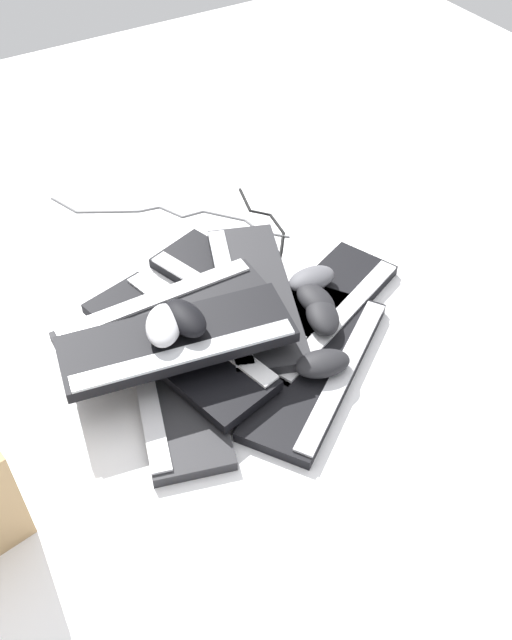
{
  "coord_description": "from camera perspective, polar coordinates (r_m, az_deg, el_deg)",
  "views": [
    {
      "loc": [
        -0.83,
        0.5,
        1.08
      ],
      "look_at": [
        0.04,
        -0.03,
        0.06
      ],
      "focal_mm": 40.0,
      "sensor_mm": 36.0,
      "label": 1
    }
  ],
  "objects": [
    {
      "name": "ground_plane",
      "position": [
        1.45,
        -0.19,
        -2.99
      ],
      "size": [
        3.2,
        3.2,
        0.0
      ],
      "primitive_type": "plane",
      "color": "white"
    },
    {
      "name": "keyboard_0",
      "position": [
        1.58,
        -1.19,
        2.5
      ],
      "size": [
        0.46,
        0.28,
        0.03
      ],
      "color": "black",
      "rests_on": "ground"
    },
    {
      "name": "keyboard_1",
      "position": [
        1.4,
        -6.66,
        -4.91
      ],
      "size": [
        0.46,
        0.27,
        0.03
      ],
      "color": "#232326",
      "rests_on": "ground"
    },
    {
      "name": "keyboard_2",
      "position": [
        1.42,
        4.91,
        -3.85
      ],
      "size": [
        0.37,
        0.45,
        0.03
      ],
      "color": "black",
      "rests_on": "ground"
    },
    {
      "name": "keyboard_3",
      "position": [
        1.53,
        5.01,
        0.71
      ],
      "size": [
        0.31,
        0.46,
        0.03
      ],
      "color": "black",
      "rests_on": "ground"
    },
    {
      "name": "keyboard_4",
      "position": [
        1.43,
        -6.23,
        -1.92
      ],
      "size": [
        0.46,
        0.25,
        0.03
      ],
      "color": "black",
      "rests_on": "keyboard_1"
    },
    {
      "name": "keyboard_5",
      "position": [
        1.52,
        -0.16,
        2.08
      ],
      "size": [
        0.46,
        0.3,
        0.03
      ],
      "color": "#232326",
      "rests_on": "keyboard_0"
    },
    {
      "name": "keyboard_6",
      "position": [
        1.44,
        -7.1,
        0.09
      ],
      "size": [
        0.16,
        0.44,
        0.03
      ],
      "color": "black",
      "rests_on": "keyboard_4"
    },
    {
      "name": "keyboard_7",
      "position": [
        1.35,
        -6.3,
        -1.61
      ],
      "size": [
        0.23,
        0.46,
        0.03
      ],
      "color": "black",
      "rests_on": "keyboard_6"
    },
    {
      "name": "mouse_0",
      "position": [
        1.5,
        4.8,
        1.58
      ],
      "size": [
        0.11,
        0.07,
        0.04
      ],
      "primitive_type": "ellipsoid",
      "rotation": [
        0.0,
        0.0,
        6.25
      ],
      "color": "black",
      "rests_on": "keyboard_3"
    },
    {
      "name": "mouse_1",
      "position": [
        1.33,
        -7.42,
        -0.42
      ],
      "size": [
        0.13,
        0.11,
        0.04
      ],
      "primitive_type": "ellipsoid",
      "rotation": [
        0.0,
        0.0,
        5.8
      ],
      "color": "#B7B7BC",
      "rests_on": "keyboard_7"
    },
    {
      "name": "mouse_2",
      "position": [
        1.34,
        -5.73,
        0.16
      ],
      "size": [
        0.12,
        0.08,
        0.04
      ],
      "primitive_type": "ellipsoid",
      "rotation": [
        0.0,
        0.0,
        0.09
      ],
      "color": "black",
      "rests_on": "keyboard_7"
    },
    {
      "name": "mouse_3",
      "position": [
        1.55,
        4.47,
        3.29
      ],
      "size": [
        0.07,
        0.11,
        0.04
      ],
      "primitive_type": "ellipsoid",
      "rotation": [
        0.0,
        0.0,
        1.56
      ],
      "color": "#4C4C51",
      "rests_on": "keyboard_3"
    },
    {
      "name": "mouse_4",
      "position": [
        1.38,
        5.34,
        -3.49
      ],
      "size": [
        0.09,
        0.12,
        0.04
      ],
      "primitive_type": "ellipsoid",
      "rotation": [
        0.0,
        0.0,
        1.3
      ],
      "color": "black",
      "rests_on": "keyboard_2"
    },
    {
      "name": "mouse_5",
      "position": [
        1.47,
        5.34,
        0.32
      ],
      "size": [
        0.13,
        0.1,
        0.04
      ],
      "primitive_type": "ellipsoid",
      "rotation": [
        0.0,
        0.0,
        2.76
      ],
      "color": "black",
      "rests_on": "keyboard_3"
    },
    {
      "name": "cable_0",
      "position": [
        1.58,
        0.77,
        2.14
      ],
      "size": [
        0.69,
        0.47,
        0.01
      ],
      "color": "black",
      "rests_on": "ground"
    },
    {
      "name": "cable_1",
      "position": [
        1.82,
        -7.09,
        8.4
      ],
      "size": [
        0.46,
        0.44,
        0.01
      ],
      "color": "#59595B",
      "rests_on": "ground"
    }
  ]
}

